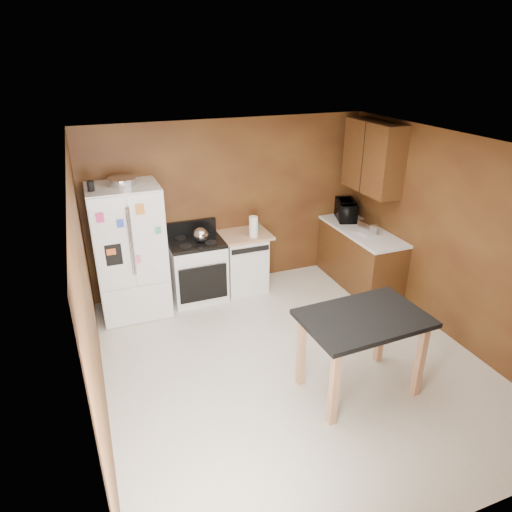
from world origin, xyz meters
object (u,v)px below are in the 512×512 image
roasting_pan (122,181)px  kettle (201,235)px  pen_cup (91,186)px  toaster (367,228)px  refrigerator (130,252)px  dishwasher (243,261)px  green_canister (256,227)px  island (363,328)px  microwave (346,211)px  gas_range (197,268)px  paper_towel (253,227)px

roasting_pan → kettle: size_ratio=1.71×
pen_cup → kettle: 1.59m
toaster → refrigerator: refrigerator is taller
pen_cup → refrigerator: (0.37, 0.11, -0.96)m
toaster → dishwasher: 1.89m
green_canister → refrigerator: size_ratio=0.06×
pen_cup → island: size_ratio=0.10×
roasting_pan → toaster: 3.47m
microwave → gas_range: microwave is taller
kettle → gas_range: kettle is taller
green_canister → dishwasher: green_canister is taller
green_canister → toaster: toaster is taller
kettle → gas_range: 0.55m
roasting_pan → toaster: (3.31, -0.62, -0.85)m
pen_cup → microwave: bearing=2.8°
pen_cup → microwave: size_ratio=0.25×
refrigerator → island: size_ratio=1.40×
kettle → green_canister: size_ratio=1.89×
pen_cup → paper_towel: (2.10, 0.04, -0.82)m
paper_towel → green_canister: bearing=61.5°
roasting_pan → toaster: size_ratio=1.45×
microwave → gas_range: (-2.44, -0.02, -0.58)m
paper_towel → toaster: bearing=-17.8°
green_canister → dishwasher: 0.55m
roasting_pan → dishwasher: roasting_pan is taller
paper_towel → pen_cup: bearing=-178.9°
roasting_pan → kettle: (0.96, -0.06, -0.84)m
pen_cup → roasting_pan: bearing=22.4°
paper_towel → dishwasher: 0.62m
paper_towel → gas_range: 1.02m
paper_towel → island: (0.26, -2.46, -0.27)m
pen_cup → refrigerator: pen_cup is taller
paper_towel → microwave: paper_towel is taller
paper_towel → dishwasher: paper_towel is taller
dishwasher → toaster: bearing=-21.3°
pen_cup → dishwasher: pen_cup is taller
paper_towel → toaster: paper_towel is taller
paper_towel → green_canister: size_ratio=2.75×
toaster → refrigerator: size_ratio=0.14×
pen_cup → kettle: bearing=4.1°
toaster → refrigerator: 3.37m
paper_towel → dishwasher: bearing=125.8°
refrigerator → roasting_pan: bearing=75.1°
gas_range → dishwasher: size_ratio=1.24×
toaster → green_canister: bearing=145.5°
paper_towel → gas_range: (-0.83, 0.13, -0.58)m
gas_range → paper_towel: bearing=-8.6°
microwave → refrigerator: size_ratio=0.28×
green_canister → microwave: bearing=-3.0°
kettle → paper_towel: paper_towel is taller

